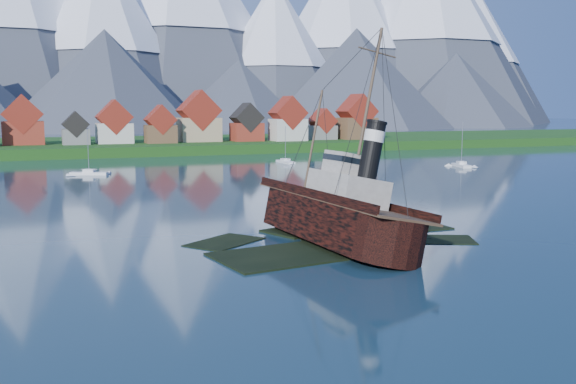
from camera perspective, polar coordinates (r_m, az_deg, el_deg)
name	(u,v)px	position (r m, az deg, el deg)	size (l,w,h in m)	color
ground	(326,247)	(65.67, 3.42, -4.88)	(1400.00, 1400.00, 0.00)	#173141
shoal	(333,245)	(68.39, 3.99, -4.69)	(31.71, 21.24, 1.14)	black
shore_bank	(115,150)	(230.00, -15.11, 3.66)	(600.00, 80.00, 3.20)	#154012
seawall	(132,157)	(192.41, -13.73, 3.03)	(600.00, 2.50, 2.00)	#3F3D38
town	(8,126)	(210.22, -23.63, 5.43)	(250.96, 16.69, 17.30)	maroon
mountains	(59,11)	(545.08, -19.67, 14.93)	(965.00, 340.00, 205.00)	#2D333D
tugboat_wreck	(324,213)	(68.38, 3.24, -1.85)	(6.93, 29.85, 23.65)	black
sailboat_c	(89,174)	(142.76, -17.27, 1.55)	(8.02, 4.93, 10.16)	white
sailboat_d	(461,166)	(160.90, 15.15, 2.26)	(4.44, 8.56, 11.35)	white
sailboat_e	(285,162)	(166.38, -0.23, 2.66)	(2.20, 8.59, 9.95)	white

